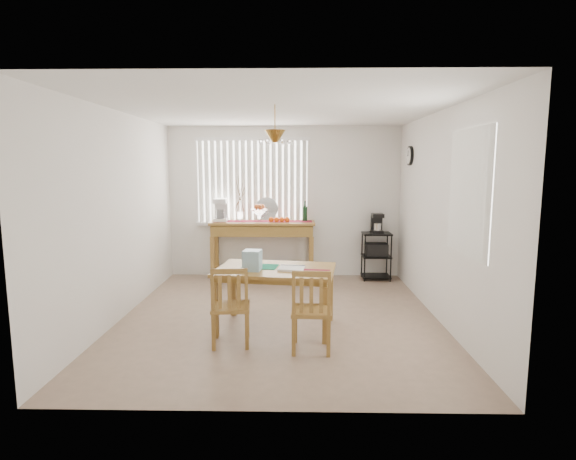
{
  "coord_description": "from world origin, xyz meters",
  "views": [
    {
      "loc": [
        0.22,
        -5.54,
        1.91
      ],
      "look_at": [
        0.1,
        0.55,
        1.05
      ],
      "focal_mm": 28.0,
      "sensor_mm": 36.0,
      "label": 1
    }
  ],
  "objects_px": {
    "dining_table": "(276,275)",
    "chair_left": "(231,306)",
    "sideboard": "(263,236)",
    "wire_cart": "(376,251)",
    "chair_right": "(311,311)",
    "cart_items": "(377,224)"
  },
  "relations": [
    {
      "from": "dining_table",
      "to": "chair_left",
      "type": "bearing_deg",
      "value": -130.74
    },
    {
      "from": "sideboard",
      "to": "dining_table",
      "type": "bearing_deg",
      "value": -82.3
    },
    {
      "from": "wire_cart",
      "to": "chair_right",
      "type": "relative_size",
      "value": 0.9
    },
    {
      "from": "wire_cart",
      "to": "cart_items",
      "type": "distance_m",
      "value": 0.47
    },
    {
      "from": "wire_cart",
      "to": "chair_left",
      "type": "bearing_deg",
      "value": -125.25
    },
    {
      "from": "cart_items",
      "to": "chair_right",
      "type": "xyz_separation_m",
      "value": [
        -1.2,
        -3.06,
        -0.52
      ]
    },
    {
      "from": "dining_table",
      "to": "chair_right",
      "type": "distance_m",
      "value": 0.81
    },
    {
      "from": "wire_cart",
      "to": "dining_table",
      "type": "bearing_deg",
      "value": -123.92
    },
    {
      "from": "dining_table",
      "to": "chair_left",
      "type": "relative_size",
      "value": 1.67
    },
    {
      "from": "wire_cart",
      "to": "chair_left",
      "type": "distance_m",
      "value": 3.57
    },
    {
      "from": "sideboard",
      "to": "wire_cart",
      "type": "bearing_deg",
      "value": 0.12
    },
    {
      "from": "sideboard",
      "to": "cart_items",
      "type": "height_order",
      "value": "cart_items"
    },
    {
      "from": "cart_items",
      "to": "dining_table",
      "type": "relative_size",
      "value": 0.23
    },
    {
      "from": "sideboard",
      "to": "wire_cart",
      "type": "height_order",
      "value": "sideboard"
    },
    {
      "from": "dining_table",
      "to": "chair_left",
      "type": "xyz_separation_m",
      "value": [
        -0.46,
        -0.53,
        -0.22
      ]
    },
    {
      "from": "sideboard",
      "to": "chair_left",
      "type": "xyz_separation_m",
      "value": [
        -0.14,
        -2.91,
        -0.31
      ]
    },
    {
      "from": "sideboard",
      "to": "chair_right",
      "type": "height_order",
      "value": "sideboard"
    },
    {
      "from": "wire_cart",
      "to": "chair_right",
      "type": "xyz_separation_m",
      "value": [
        -1.2,
        -3.05,
        -0.05
      ]
    },
    {
      "from": "sideboard",
      "to": "dining_table",
      "type": "xyz_separation_m",
      "value": [
        0.32,
        -2.38,
        -0.1
      ]
    },
    {
      "from": "cart_items",
      "to": "wire_cart",
      "type": "bearing_deg",
      "value": -90.0
    },
    {
      "from": "chair_left",
      "to": "wire_cart",
      "type": "bearing_deg",
      "value": 54.75
    },
    {
      "from": "sideboard",
      "to": "dining_table",
      "type": "relative_size",
      "value": 1.2
    }
  ]
}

